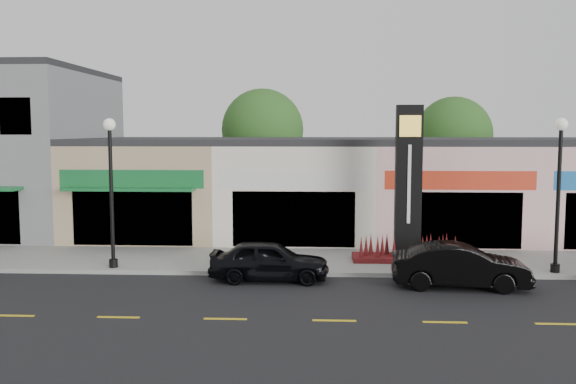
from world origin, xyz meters
The scene contains 13 objects.
ground centered at (0.00, 0.00, 0.00)m, with size 120.00×120.00×0.00m, color black.
sidewalk centered at (0.00, 4.35, 0.07)m, with size 52.00×4.30×0.15m, color gray.
curb centered at (0.00, 2.10, 0.07)m, with size 52.00×0.20×0.15m, color gray.
shop_beige centered at (-8.50, 11.46, 2.40)m, with size 7.00×10.85×4.80m.
shop_cream centered at (-1.50, 11.47, 2.40)m, with size 7.00×10.01×4.80m.
shop_pink_w centered at (5.50, 11.47, 2.40)m, with size 7.00×10.01×4.80m.
tree_rear_west centered at (-4.00, 19.50, 5.22)m, with size 5.20×5.20×7.83m.
tree_rear_mid centered at (8.00, 19.50, 4.88)m, with size 4.80×4.80×7.29m.
lamp_west_near centered at (-8.00, 2.50, 3.48)m, with size 0.44×0.44×5.47m.
lamp_east_near centered at (8.00, 2.50, 3.48)m, with size 0.44×0.44×5.47m.
pylon_sign centered at (3.00, 4.20, 2.27)m, with size 4.20×1.30×6.00m.
car_black_sedan centered at (-2.13, 1.41, 0.70)m, with size 4.13×1.66×1.41m, color black.
car_black_conv centered at (4.24, 0.76, 0.73)m, with size 4.43×1.55×1.46m, color black.
Camera 1 is at (-0.47, -19.26, 5.19)m, focal length 38.00 mm.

